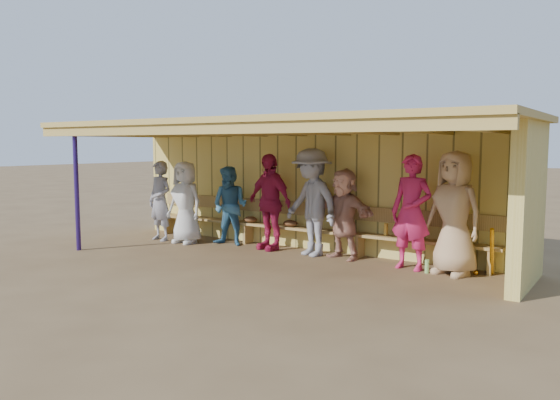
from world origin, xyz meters
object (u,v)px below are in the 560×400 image
object	(u,v)px
player_c	(230,206)
bench	(302,223)
player_e	(312,202)
player_g	(411,212)
player_a	(160,201)
player_b	(185,202)
player_d	(269,202)
player_h	(454,213)
player_f	(344,214)

from	to	relation	value
player_c	bench	xyz separation A→B (m)	(1.48, 0.41, -0.28)
player_e	player_g	distance (m)	1.95
player_a	player_b	size ratio (longest dim) A/B	1.00
player_b	player_g	xyz separation A→B (m)	(4.81, 0.32, 0.10)
player_c	player_d	distance (m)	0.95
player_c	bench	distance (m)	1.56
player_c	player_e	xyz separation A→B (m)	(1.93, 0.03, 0.19)
player_h	bench	size ratio (longest dim) A/B	0.26
player_b	player_e	distance (m)	2.89
player_h	bench	bearing A→B (deg)	-170.81
player_c	player_d	bearing A→B (deg)	-3.86
player_f	player_c	bearing A→B (deg)	-162.96
player_e	player_f	xyz separation A→B (m)	(0.63, 0.08, -0.18)
player_d	player_f	distance (m)	1.63
player_b	player_h	xyz separation A→B (m)	(5.50, 0.34, 0.13)
player_b	player_c	distance (m)	0.99
player_c	player_h	world-z (taller)	player_h
player_a	player_g	xyz separation A→B (m)	(5.49, 0.38, 0.10)
player_b	player_d	xyz separation A→B (m)	(1.86, 0.42, 0.09)
player_a	player_d	xyz separation A→B (m)	(2.55, 0.47, 0.09)
player_e	player_g	world-z (taller)	player_e
player_c	player_h	xyz separation A→B (m)	(4.57, -0.01, 0.18)
player_f	player_e	bearing A→B (deg)	-158.05
player_a	bench	xyz separation A→B (m)	(3.09, 0.81, -0.33)
player_f	player_g	size ratio (longest dim) A/B	0.86
player_d	player_g	size ratio (longest dim) A/B	0.99
player_a	player_d	size ratio (longest dim) A/B	0.91
player_d	bench	distance (m)	0.77
player_f	player_a	bearing A→B (deg)	-158.46
bench	player_b	bearing A→B (deg)	-162.56
player_a	player_g	bearing A→B (deg)	9.85
player_c	player_a	bearing A→B (deg)	-174.58
player_a	player_b	distance (m)	0.69
player_d	player_g	bearing A→B (deg)	11.00
player_b	player_g	bearing A→B (deg)	3.09
player_c	player_b	bearing A→B (deg)	-168.16
player_b	player_e	bearing A→B (deg)	6.62
player_d	player_e	bearing A→B (deg)	10.10
player_d	player_h	bearing A→B (deg)	11.56
player_h	player_f	bearing A→B (deg)	-166.35
player_g	player_h	world-z (taller)	player_h
player_d	player_f	bearing A→B (deg)	14.02
player_a	player_c	distance (m)	1.67
player_f	player_g	xyz separation A→B (m)	(1.32, -0.13, 0.13)
player_d	player_h	distance (m)	3.64
player_c	player_g	world-z (taller)	player_g
player_c	player_g	size ratio (longest dim) A/B	0.85
player_e	player_c	bearing A→B (deg)	-160.06
player_a	player_f	world-z (taller)	player_a
bench	player_e	bearing A→B (deg)	-40.54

